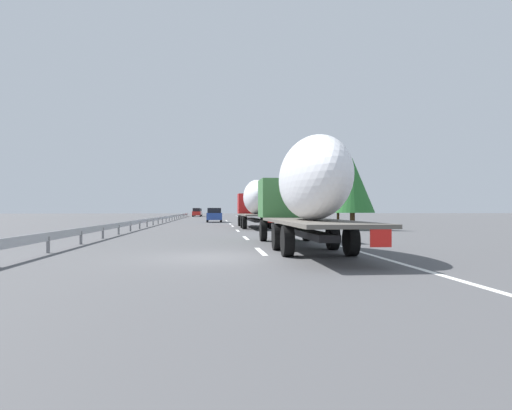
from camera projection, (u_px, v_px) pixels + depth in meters
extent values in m
plane|color=#4C4C4F|center=(214.00, 223.00, 54.75)|extent=(260.00, 260.00, 0.00)
cube|color=white|center=(261.00, 251.00, 17.09)|extent=(3.20, 0.20, 0.01)
cube|color=white|center=(246.00, 238.00, 25.07)|extent=(3.20, 0.20, 0.01)
cube|color=white|center=(238.00, 231.00, 33.85)|extent=(3.20, 0.20, 0.01)
cube|color=white|center=(232.00, 226.00, 43.18)|extent=(3.20, 0.20, 0.01)
cube|color=white|center=(230.00, 224.00, 49.43)|extent=(3.20, 0.20, 0.01)
cube|color=white|center=(227.00, 221.00, 61.43)|extent=(3.20, 0.20, 0.01)
cube|color=white|center=(226.00, 220.00, 65.92)|extent=(3.20, 0.20, 0.01)
cube|color=white|center=(255.00, 221.00, 60.24)|extent=(110.00, 0.20, 0.01)
cube|color=#B21919|center=(251.00, 204.00, 43.64)|extent=(2.40, 2.50, 1.90)
cube|color=black|center=(250.00, 199.00, 44.74)|extent=(0.08, 2.12, 0.80)
cube|color=#262628|center=(254.00, 220.00, 40.77)|extent=(10.57, 0.70, 0.24)
cube|color=#59544C|center=(257.00, 215.00, 37.91)|extent=(9.09, 2.50, 0.12)
ellipsoid|color=white|center=(257.00, 197.00, 38.01)|extent=(6.10, 2.20, 2.87)
cube|color=red|center=(272.00, 219.00, 33.48)|extent=(0.04, 0.56, 0.56)
cylinder|color=black|center=(240.00, 221.00, 43.52)|extent=(1.04, 0.30, 1.04)
cylinder|color=black|center=(262.00, 221.00, 43.73)|extent=(1.04, 0.30, 1.04)
cylinder|color=black|center=(243.00, 222.00, 39.00)|extent=(1.04, 0.35, 1.04)
cylinder|color=black|center=(268.00, 222.00, 39.20)|extent=(1.04, 0.35, 1.04)
cylinder|color=black|center=(244.00, 223.00, 36.61)|extent=(1.04, 0.35, 1.04)
cylinder|color=black|center=(271.00, 223.00, 36.81)|extent=(1.04, 0.35, 1.04)
cube|color=#387038|center=(285.00, 198.00, 22.80)|extent=(2.40, 2.50, 1.90)
cube|color=black|center=(282.00, 189.00, 23.90)|extent=(0.08, 2.12, 0.80)
cube|color=#262628|center=(296.00, 231.00, 19.66)|extent=(11.56, 0.70, 0.24)
cube|color=#59544C|center=(312.00, 222.00, 16.54)|extent=(10.17, 2.50, 0.12)
ellipsoid|color=white|center=(312.00, 179.00, 16.55)|extent=(7.39, 2.20, 3.03)
cube|color=red|center=(381.00, 236.00, 11.57)|extent=(0.04, 0.56, 0.56)
cylinder|color=black|center=(263.00, 231.00, 22.69)|extent=(1.04, 0.30, 1.04)
cylinder|color=black|center=(306.00, 231.00, 22.89)|extent=(1.04, 0.30, 1.04)
cylinder|color=black|center=(277.00, 237.00, 17.62)|extent=(1.04, 0.35, 1.04)
cylinder|color=black|center=(333.00, 237.00, 17.83)|extent=(1.04, 0.35, 1.04)
cylinder|color=black|center=(287.00, 241.00, 15.23)|extent=(1.04, 0.35, 1.04)
cylinder|color=black|center=(351.00, 241.00, 15.44)|extent=(1.04, 0.35, 1.04)
cube|color=red|center=(197.00, 213.00, 99.89)|extent=(4.74, 1.82, 0.84)
cube|color=black|center=(197.00, 210.00, 99.54)|extent=(2.60, 1.60, 0.74)
cylinder|color=black|center=(193.00, 215.00, 101.27)|extent=(0.64, 0.22, 0.64)
cylinder|color=black|center=(200.00, 215.00, 101.42)|extent=(0.64, 0.22, 0.64)
cylinder|color=black|center=(193.00, 215.00, 98.35)|extent=(0.64, 0.22, 0.64)
cylinder|color=black|center=(200.00, 215.00, 98.50)|extent=(0.64, 0.22, 0.64)
cube|color=white|center=(198.00, 213.00, 107.88)|extent=(4.08, 1.81, 0.84)
cube|color=black|center=(198.00, 210.00, 107.58)|extent=(2.24, 1.60, 0.68)
cylinder|color=black|center=(195.00, 215.00, 109.06)|extent=(0.64, 0.22, 0.64)
cylinder|color=black|center=(202.00, 215.00, 109.21)|extent=(0.64, 0.22, 0.64)
cylinder|color=black|center=(195.00, 215.00, 106.54)|extent=(0.64, 0.22, 0.64)
cylinder|color=black|center=(202.00, 215.00, 106.69)|extent=(0.64, 0.22, 0.64)
cube|color=#28479E|center=(214.00, 216.00, 56.65)|extent=(4.35, 1.89, 0.84)
cube|color=black|center=(214.00, 210.00, 56.33)|extent=(2.39, 1.66, 0.62)
cylinder|color=black|center=(208.00, 219.00, 57.91)|extent=(0.64, 0.22, 0.64)
cylinder|color=black|center=(221.00, 219.00, 58.07)|extent=(0.64, 0.22, 0.64)
cylinder|color=black|center=(207.00, 220.00, 55.23)|extent=(0.64, 0.22, 0.64)
cylinder|color=black|center=(221.00, 220.00, 55.39)|extent=(0.64, 0.22, 0.64)
cylinder|color=gray|center=(268.00, 211.00, 56.16)|extent=(0.10, 0.10, 2.70)
cube|color=#2D569E|center=(268.00, 198.00, 56.17)|extent=(0.06, 0.90, 0.70)
cylinder|color=#472D19|center=(265.00, 213.00, 88.14)|extent=(0.35, 0.35, 1.97)
cone|color=#194C1E|center=(265.00, 195.00, 88.17)|extent=(3.78, 3.78, 5.00)
cylinder|color=#472D19|center=(285.00, 213.00, 86.00)|extent=(0.26, 0.26, 1.81)
cone|color=#194C1E|center=(285.00, 193.00, 86.04)|extent=(3.50, 3.50, 5.90)
cylinder|color=#472D19|center=(311.00, 217.00, 53.75)|extent=(0.31, 0.31, 1.29)
cone|color=#194C1E|center=(311.00, 193.00, 53.78)|extent=(3.40, 3.40, 4.56)
cylinder|color=#472D19|center=(338.00, 218.00, 48.88)|extent=(0.28, 0.28, 1.23)
cone|color=#286B2D|center=(338.00, 187.00, 48.92)|extent=(3.67, 3.67, 5.68)
cylinder|color=#472D19|center=(352.00, 221.00, 35.23)|extent=(0.39, 0.39, 1.33)
cone|color=#286B2D|center=(352.00, 185.00, 35.25)|extent=(3.45, 3.45, 4.28)
cylinder|color=#472D19|center=(316.00, 215.00, 56.40)|extent=(0.31, 0.31, 1.92)
cone|color=#1E5B23|center=(316.00, 190.00, 56.43)|extent=(3.02, 3.02, 4.23)
cube|color=#9EA0A5|center=(166.00, 217.00, 57.19)|extent=(94.00, 0.06, 0.32)
cube|color=slate|center=(48.00, 245.00, 16.50)|extent=(0.10, 0.10, 0.60)
cube|color=slate|center=(81.00, 238.00, 20.57)|extent=(0.10, 0.10, 0.60)
cube|color=slate|center=(103.00, 233.00, 24.64)|extent=(0.10, 0.10, 0.60)
cube|color=slate|center=(119.00, 230.00, 28.70)|extent=(0.10, 0.10, 0.60)
cube|color=slate|center=(130.00, 227.00, 32.77)|extent=(0.10, 0.10, 0.60)
cube|color=slate|center=(140.00, 225.00, 36.84)|extent=(0.10, 0.10, 0.60)
cube|color=slate|center=(147.00, 224.00, 40.91)|extent=(0.10, 0.10, 0.60)
cube|color=slate|center=(153.00, 222.00, 44.98)|extent=(0.10, 0.10, 0.60)
cube|color=slate|center=(158.00, 221.00, 49.05)|extent=(0.10, 0.10, 0.60)
cube|color=slate|center=(162.00, 220.00, 53.12)|extent=(0.10, 0.10, 0.60)
cube|color=slate|center=(166.00, 220.00, 57.19)|extent=(0.10, 0.10, 0.60)
cube|color=slate|center=(169.00, 219.00, 61.26)|extent=(0.10, 0.10, 0.60)
cube|color=slate|center=(172.00, 218.00, 65.33)|extent=(0.10, 0.10, 0.60)
cube|color=slate|center=(175.00, 218.00, 69.40)|extent=(0.10, 0.10, 0.60)
cube|color=slate|center=(177.00, 217.00, 73.46)|extent=(0.10, 0.10, 0.60)
cube|color=slate|center=(179.00, 217.00, 77.53)|extent=(0.10, 0.10, 0.60)
cube|color=slate|center=(180.00, 217.00, 81.60)|extent=(0.10, 0.10, 0.60)
cube|color=slate|center=(182.00, 216.00, 85.67)|extent=(0.10, 0.10, 0.60)
cube|color=slate|center=(183.00, 216.00, 89.74)|extent=(0.10, 0.10, 0.60)
cube|color=slate|center=(185.00, 216.00, 93.81)|extent=(0.10, 0.10, 0.60)
cube|color=slate|center=(186.00, 215.00, 97.88)|extent=(0.10, 0.10, 0.60)
cube|color=slate|center=(187.00, 215.00, 101.95)|extent=(0.10, 0.10, 0.60)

